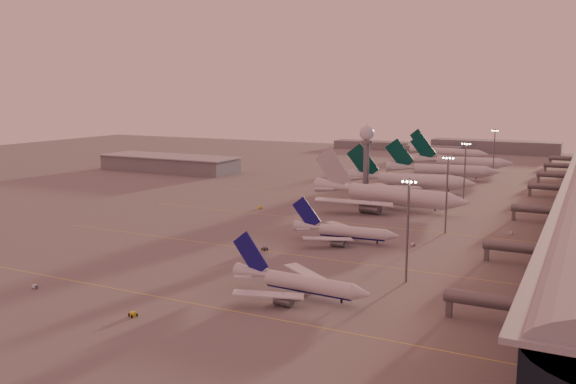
% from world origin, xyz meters
% --- Properties ---
extents(ground, '(700.00, 700.00, 0.00)m').
position_xyz_m(ground, '(0.00, 0.00, 0.00)').
color(ground, '#5D5B5B').
rests_on(ground, ground).
extents(taxiway_markings, '(180.00, 185.25, 0.02)m').
position_xyz_m(taxiway_markings, '(30.00, 56.00, 0.01)').
color(taxiway_markings, '#D7CD4C').
rests_on(taxiway_markings, ground).
extents(hangar, '(82.00, 27.00, 8.50)m').
position_xyz_m(hangar, '(-120.00, 140.00, 4.32)').
color(hangar, slate).
rests_on(hangar, ground).
extents(radar_tower, '(6.40, 6.40, 31.10)m').
position_xyz_m(radar_tower, '(5.00, 120.00, 20.95)').
color(radar_tower, slate).
rests_on(radar_tower, ground).
extents(mast_a, '(3.60, 0.56, 25.00)m').
position_xyz_m(mast_a, '(58.00, 0.00, 13.74)').
color(mast_a, slate).
rests_on(mast_a, ground).
extents(mast_b, '(3.60, 0.56, 25.00)m').
position_xyz_m(mast_b, '(55.00, 55.00, 13.74)').
color(mast_b, slate).
rests_on(mast_b, ground).
extents(mast_c, '(3.60, 0.56, 25.00)m').
position_xyz_m(mast_c, '(50.00, 110.00, 13.74)').
color(mast_c, slate).
rests_on(mast_c, ground).
extents(mast_d, '(3.60, 0.56, 25.00)m').
position_xyz_m(mast_d, '(48.00, 200.00, 13.74)').
color(mast_d, slate).
rests_on(mast_d, ground).
extents(distant_horizon, '(165.00, 37.50, 9.00)m').
position_xyz_m(distant_horizon, '(2.62, 325.14, 3.89)').
color(distant_horizon, slate).
rests_on(distant_horizon, ground).
extents(narrowbody_near, '(34.22, 27.27, 13.36)m').
position_xyz_m(narrowbody_near, '(40.10, -21.12, 2.71)').
color(narrowbody_near, silver).
rests_on(narrowbody_near, ground).
extents(narrowbody_mid, '(33.36, 26.56, 13.03)m').
position_xyz_m(narrowbody_mid, '(30.66, 29.85, 2.64)').
color(narrowbody_mid, silver).
rests_on(narrowbody_mid, ground).
extents(widebody_white, '(64.87, 51.60, 22.94)m').
position_xyz_m(widebody_white, '(25.96, 86.36, 3.98)').
color(widebody_white, silver).
rests_on(widebody_white, ground).
extents(greentail_a, '(58.23, 46.88, 21.14)m').
position_xyz_m(greentail_a, '(22.48, 129.85, 3.73)').
color(greentail_a, silver).
rests_on(greentail_a, ground).
extents(greentail_b, '(56.80, 45.55, 20.73)m').
position_xyz_m(greentail_b, '(26.75, 173.77, 3.66)').
color(greentail_b, silver).
rests_on(greentail_b, ground).
extents(greentail_c, '(56.94, 45.75, 20.72)m').
position_xyz_m(greentail_c, '(28.33, 215.14, 3.66)').
color(greentail_c, silver).
rests_on(greentail_c, ground).
extents(greentail_d, '(53.92, 43.25, 19.67)m').
position_xyz_m(greentail_d, '(9.21, 269.65, 3.47)').
color(greentail_d, silver).
rests_on(greentail_d, ground).
extents(gsv_truck_a, '(4.82, 2.19, 1.88)m').
position_xyz_m(gsv_truck_a, '(-16.47, -43.16, 0.96)').
color(gsv_truck_a, silver).
rests_on(gsv_truck_a, ground).
extents(gsv_tug_near, '(2.95, 3.67, 0.91)m').
position_xyz_m(gsv_tug_near, '(15.29, -46.78, 0.47)').
color(gsv_tug_near, yellow).
rests_on(gsv_tug_near, ground).
extents(gsv_catering_a, '(5.12, 3.44, 3.86)m').
position_xyz_m(gsv_catering_a, '(68.56, -3.71, 1.93)').
color(gsv_catering_a, silver).
rests_on(gsv_catering_a, ground).
extents(gsv_tug_mid, '(3.53, 2.76, 0.88)m').
position_xyz_m(gsv_tug_mid, '(13.89, 10.34, 0.45)').
color(gsv_tug_mid, '#515355').
rests_on(gsv_tug_mid, ground).
extents(gsv_truck_b, '(4.87, 2.53, 1.87)m').
position_xyz_m(gsv_truck_b, '(50.61, 33.98, 0.95)').
color(gsv_truck_b, silver).
rests_on(gsv_truck_b, ground).
extents(gsv_truck_c, '(4.77, 5.69, 2.24)m').
position_xyz_m(gsv_truck_c, '(-17.36, 63.80, 1.14)').
color(gsv_truck_c, yellow).
rests_on(gsv_truck_c, ground).
extents(gsv_catering_b, '(4.75, 2.47, 3.79)m').
position_xyz_m(gsv_catering_b, '(74.11, 61.95, 1.89)').
color(gsv_catering_b, silver).
rests_on(gsv_catering_b, ground).
extents(gsv_tug_far, '(2.58, 3.47, 0.89)m').
position_xyz_m(gsv_tug_far, '(6.45, 108.99, 0.46)').
color(gsv_tug_far, silver).
rests_on(gsv_tug_far, ground).
extents(gsv_truck_d, '(2.40, 6.14, 2.47)m').
position_xyz_m(gsv_truck_d, '(-20.71, 133.76, 1.26)').
color(gsv_truck_d, silver).
rests_on(gsv_truck_d, ground).
extents(gsv_tug_hangar, '(4.33, 3.59, 1.07)m').
position_xyz_m(gsv_tug_hangar, '(36.60, 163.65, 0.55)').
color(gsv_tug_hangar, yellow).
rests_on(gsv_tug_hangar, ground).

